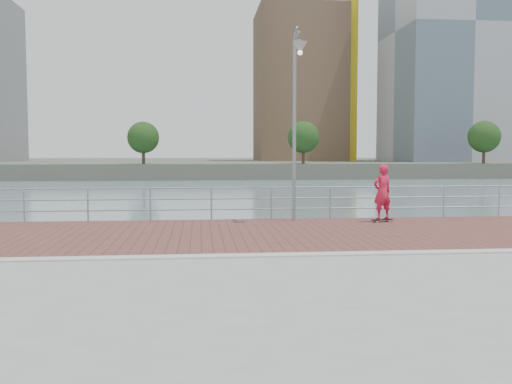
{
  "coord_description": "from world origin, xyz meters",
  "views": [
    {
      "loc": [
        -1.43,
        -12.34,
        2.31
      ],
      "look_at": [
        0.0,
        2.0,
        1.3
      ],
      "focal_mm": 40.0,
      "sensor_mm": 36.0,
      "label": 1
    }
  ],
  "objects": [
    {
      "name": "guardrail",
      "position": [
        0.0,
        7.0,
        0.69
      ],
      "size": [
        39.06,
        0.06,
        1.13
      ],
      "color": "#8C9EA8",
      "rests_on": "brick_lane"
    },
    {
      "name": "brick_lane",
      "position": [
        0.0,
        3.6,
        0.01
      ],
      "size": [
        40.0,
        6.8,
        0.02
      ],
      "primitive_type": "cube",
      "color": "brown",
      "rests_on": "seawall"
    },
    {
      "name": "water",
      "position": [
        0.0,
        0.0,
        -2.0
      ],
      "size": [
        400.0,
        400.0,
        0.0
      ],
      "primitive_type": "plane",
      "color": "slate",
      "rests_on": "ground"
    },
    {
      "name": "street_lamp",
      "position": [
        1.73,
        6.06,
        4.3
      ],
      "size": [
        0.44,
        1.28,
        6.06
      ],
      "color": "gray",
      "rests_on": "brick_lane"
    },
    {
      "name": "skateboarder",
      "position": [
        4.54,
        5.76,
        1.01
      ],
      "size": [
        0.76,
        0.61,
        1.8
      ],
      "primitive_type": "imported",
      "rotation": [
        0.0,
        0.0,
        3.44
      ],
      "color": "red",
      "rests_on": "skateboard"
    },
    {
      "name": "shoreline_trees",
      "position": [
        10.01,
        77.0,
        4.6
      ],
      "size": [
        144.52,
        5.22,
        6.96
      ],
      "color": "#473323",
      "rests_on": "far_shore"
    },
    {
      "name": "far_shore",
      "position": [
        0.0,
        122.5,
        -0.75
      ],
      "size": [
        320.0,
        95.0,
        2.5
      ],
      "primitive_type": "cube",
      "color": "#4C5142",
      "rests_on": "ground"
    },
    {
      "name": "skyline",
      "position": [
        27.93,
        104.35,
        24.18
      ],
      "size": [
        233.0,
        41.0,
        66.91
      ],
      "color": "#ADA38E",
      "rests_on": "far_shore"
    },
    {
      "name": "skateboard",
      "position": [
        4.54,
        5.76,
        0.09
      ],
      "size": [
        0.77,
        0.4,
        0.09
      ],
      "rotation": [
        0.0,
        0.0,
        0.3
      ],
      "color": "black",
      "rests_on": "brick_lane"
    },
    {
      "name": "curb",
      "position": [
        0.0,
        0.0,
        0.03
      ],
      "size": [
        40.0,
        0.4,
        0.06
      ],
      "primitive_type": "cube",
      "color": "#B7B5AD",
      "rests_on": "seawall"
    }
  ]
}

